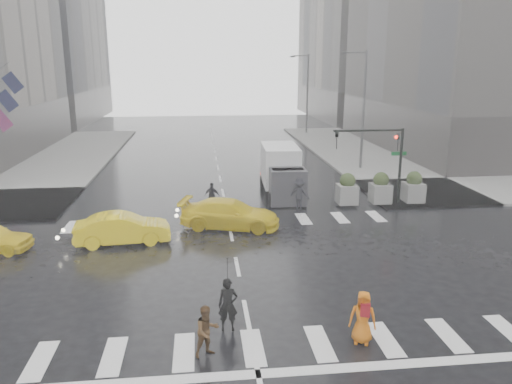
{
  "coord_description": "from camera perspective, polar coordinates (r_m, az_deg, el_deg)",
  "views": [
    {
      "loc": [
        -1.38,
        -18.89,
        8.08
      ],
      "look_at": [
        1.0,
        2.0,
        2.61
      ],
      "focal_mm": 35.0,
      "sensor_mm": 36.0,
      "label": 1
    }
  ],
  "objects": [
    {
      "name": "ground",
      "position": [
        20.59,
        -2.15,
        -8.52
      ],
      "size": [
        120.0,
        120.0,
        0.0
      ],
      "primitive_type": "plane",
      "color": "black",
      "rests_on": "ground"
    },
    {
      "name": "planter_west",
      "position": [
        29.23,
        10.37,
        0.3
      ],
      "size": [
        1.1,
        1.1,
        1.8
      ],
      "color": "gray",
      "rests_on": "ground"
    },
    {
      "name": "sidewalk_ne",
      "position": [
        42.71,
        22.95,
        2.63
      ],
      "size": [
        35.0,
        35.0,
        0.15
      ],
      "primitive_type": "cube",
      "color": "gray",
      "rests_on": "ground"
    },
    {
      "name": "building_ne_far",
      "position": [
        81.23,
        16.52,
        19.82
      ],
      "size": [
        26.05,
        26.05,
        36.0
      ],
      "color": "gray",
      "rests_on": "ground"
    },
    {
      "name": "pedestrian_black",
      "position": [
        15.44,
        -3.26,
        -10.23
      ],
      "size": [
        1.02,
        1.04,
        2.43
      ],
      "rotation": [
        0.0,
        0.0,
        -0.06
      ],
      "color": "black",
      "rests_on": "ground"
    },
    {
      "name": "box_truck",
      "position": [
        30.81,
        2.98,
        2.48
      ],
      "size": [
        2.15,
        5.73,
        3.04
      ],
      "rotation": [
        0.0,
        0.0,
        -0.05
      ],
      "color": "white",
      "rests_on": "ground"
    },
    {
      "name": "pedestrian_brown",
      "position": [
        14.62,
        -5.61,
        -15.53
      ],
      "size": [
        0.92,
        0.84,
        1.52
      ],
      "primitive_type": "imported",
      "rotation": [
        0.0,
        0.0,
        0.46
      ],
      "color": "#472F19",
      "rests_on": "ground"
    },
    {
      "name": "road_markings",
      "position": [
        20.59,
        -2.15,
        -8.5
      ],
      "size": [
        18.0,
        48.0,
        0.01
      ],
      "primitive_type": null,
      "color": "silver",
      "rests_on": "ground"
    },
    {
      "name": "pedestrian_far_a",
      "position": [
        28.19,
        -5.03,
        -0.48
      ],
      "size": [
        1.03,
        0.79,
        1.55
      ],
      "primitive_type": "imported",
      "rotation": [
        0.0,
        0.0,
        2.86
      ],
      "color": "black",
      "rests_on": "ground"
    },
    {
      "name": "planter_mid",
      "position": [
        29.87,
        14.05,
        0.4
      ],
      "size": [
        1.1,
        1.1,
        1.8
      ],
      "color": "gray",
      "rests_on": "ground"
    },
    {
      "name": "pedestrian_orange",
      "position": [
        15.43,
        12.1,
        -13.81
      ],
      "size": [
        0.92,
        0.75,
        1.63
      ],
      "rotation": [
        0.0,
        0.0,
        -0.34
      ],
      "color": "orange",
      "rests_on": "ground"
    },
    {
      "name": "taxi_rear",
      "position": [
        25.05,
        -2.99,
        -2.51
      ],
      "size": [
        4.76,
        3.09,
        1.44
      ],
      "primitive_type": "imported",
      "rotation": [
        0.0,
        0.0,
        1.31
      ],
      "color": "yellow",
      "rests_on": "ground"
    },
    {
      "name": "flag_cluster",
      "position": [
        39.9,
        -26.96,
        9.54
      ],
      "size": [
        2.87,
        3.06,
        4.69
      ],
      "color": "#59595B",
      "rests_on": "ground"
    },
    {
      "name": "traffic_signal_pole",
      "position": [
        29.24,
        14.46,
        4.56
      ],
      "size": [
        4.45,
        0.42,
        4.5
      ],
      "color": "black",
      "rests_on": "ground"
    },
    {
      "name": "street_lamp_near",
      "position": [
        39.0,
        12.01,
        9.68
      ],
      "size": [
        2.15,
        0.22,
        9.0
      ],
      "color": "#59595B",
      "rests_on": "ground"
    },
    {
      "name": "street_lamp_far",
      "position": [
        58.28,
        5.77,
        11.44
      ],
      "size": [
        2.15,
        0.22,
        9.0
      ],
      "color": "#59595B",
      "rests_on": "ground"
    },
    {
      "name": "taxi_mid",
      "position": [
        23.68,
        -15.0,
        -4.07
      ],
      "size": [
        4.41,
        1.92,
        1.41
      ],
      "primitive_type": "imported",
      "rotation": [
        0.0,
        0.0,
        1.67
      ],
      "color": "yellow",
      "rests_on": "ground"
    },
    {
      "name": "pedestrian_far_b",
      "position": [
        28.19,
        4.99,
        -0.23
      ],
      "size": [
        1.31,
        1.03,
        1.79
      ],
      "primitive_type": "imported",
      "rotation": [
        0.0,
        0.0,
        2.76
      ],
      "color": "black",
      "rests_on": "ground"
    },
    {
      "name": "planter_east",
      "position": [
        30.62,
        17.56,
        0.5
      ],
      "size": [
        1.1,
        1.1,
        1.8
      ],
      "color": "gray",
      "rests_on": "ground"
    }
  ]
}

